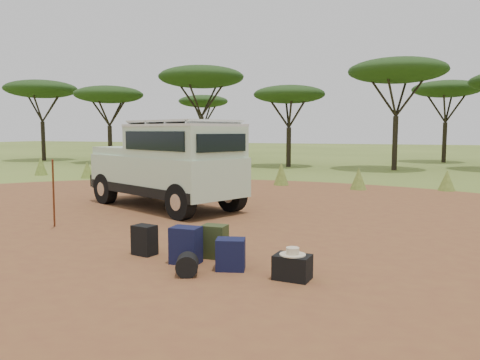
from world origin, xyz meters
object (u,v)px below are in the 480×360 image
(backpack_black, at_px, (145,240))
(backpack_navy, at_px, (186,245))
(safari_vehicle, at_px, (169,166))
(backpack_olive, at_px, (215,242))
(duffel_navy, at_px, (231,254))
(hard_case, at_px, (292,267))
(walking_staff, at_px, (54,194))

(backpack_black, xyz_separation_m, backpack_navy, (0.90, -0.24, 0.04))
(safari_vehicle, distance_m, backpack_black, 5.02)
(backpack_olive, height_order, duffel_navy, backpack_olive)
(safari_vehicle, xyz_separation_m, backpack_navy, (2.86, -4.78, -0.86))
(safari_vehicle, relative_size, backpack_navy, 8.73)
(backpack_black, distance_m, hard_case, 2.74)
(backpack_olive, xyz_separation_m, duffel_navy, (0.50, -0.55, -0.04))
(backpack_black, height_order, duffel_navy, backpack_black)
(backpack_navy, bearing_deg, duffel_navy, -5.32)
(backpack_navy, bearing_deg, hard_case, -6.37)
(duffel_navy, bearing_deg, walking_staff, 146.82)
(duffel_navy, bearing_deg, backpack_navy, 158.98)
(safari_vehicle, bearing_deg, duffel_navy, -27.26)
(safari_vehicle, distance_m, walking_staff, 3.51)
(safari_vehicle, relative_size, backpack_olive, 9.29)
(backpack_navy, xyz_separation_m, backpack_olive, (0.31, 0.46, -0.02))
(walking_staff, relative_size, backpack_navy, 2.75)
(safari_vehicle, distance_m, backpack_olive, 5.42)
(walking_staff, height_order, backpack_navy, walking_staff)
(safari_vehicle, xyz_separation_m, duffel_navy, (3.67, -4.86, -0.91))
(safari_vehicle, xyz_separation_m, walking_staff, (-0.99, -3.35, -0.39))
(safari_vehicle, height_order, duffel_navy, safari_vehicle)
(walking_staff, bearing_deg, hard_case, -58.97)
(safari_vehicle, bearing_deg, backpack_black, -40.92)
(hard_case, bearing_deg, backpack_black, 175.96)
(backpack_black, xyz_separation_m, backpack_olive, (1.21, 0.22, 0.02))
(backpack_black, distance_m, backpack_olive, 1.23)
(backpack_black, bearing_deg, safari_vehicle, 125.66)
(walking_staff, xyz_separation_m, backpack_black, (2.95, -1.19, -0.51))
(walking_staff, bearing_deg, backpack_black, -64.68)
(walking_staff, distance_m, backpack_olive, 4.30)
(backpack_black, height_order, backpack_navy, backpack_navy)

